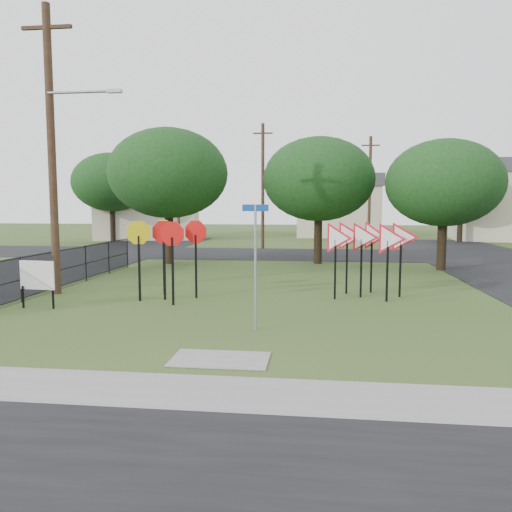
{
  "coord_description": "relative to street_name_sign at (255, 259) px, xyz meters",
  "views": [
    {
      "loc": [
        1.95,
        -12.19,
        3.16
      ],
      "look_at": [
        0.08,
        3.0,
        1.6
      ],
      "focal_mm": 35.0,
      "sensor_mm": 36.0,
      "label": 1
    }
  ],
  "objects": [
    {
      "name": "house_left",
      "position": [
        -14.42,
        33.84,
        1.84
      ],
      "size": [
        10.58,
        8.88,
        7.2
      ],
      "color": "beige",
      "rests_on": "ground"
    },
    {
      "name": "sidewalk",
      "position": [
        -0.42,
        -4.36,
        -1.8
      ],
      "size": [
        30.0,
        1.6,
        0.02
      ],
      "primitive_type": "cube",
      "color": "gray",
      "rests_on": "ground"
    },
    {
      "name": "far_pole_a",
      "position": [
        -2.42,
        23.84,
        2.79
      ],
      "size": [
        1.4,
        0.24,
        9.0
      ],
      "color": "#473021",
      "rests_on": "ground"
    },
    {
      "name": "tree_near_left",
      "position": [
        -6.42,
        13.84,
        3.04
      ],
      "size": [
        6.4,
        6.4,
        7.27
      ],
      "color": "black",
      "rests_on": "ground"
    },
    {
      "name": "tree_near_mid",
      "position": [
        1.58,
        14.84,
        2.73
      ],
      "size": [
        6.0,
        6.0,
        6.8
      ],
      "color": "black",
      "rests_on": "ground"
    },
    {
      "name": "street_name_sign",
      "position": [
        0.0,
        0.0,
        0.0
      ],
      "size": [
        0.66,
        0.06,
        3.18
      ],
      "color": "#94989C",
      "rests_on": "ground"
    },
    {
      "name": "curb_pad",
      "position": [
        -0.42,
        -2.56,
        -1.8
      ],
      "size": [
        2.0,
        1.2,
        0.02
      ],
      "primitive_type": "cube",
      "color": "gray",
      "rests_on": "ground"
    },
    {
      "name": "planting_strip",
      "position": [
        -0.42,
        -5.56,
        -1.8
      ],
      "size": [
        30.0,
        0.8,
        0.02
      ],
      "primitive_type": "cube",
      "color": "#30481B",
      "rests_on": "ground"
    },
    {
      "name": "tree_far_right",
      "position": [
        13.58,
        31.84,
        2.73
      ],
      "size": [
        6.0,
        6.0,
        6.8
      ],
      "color": "black",
      "rests_on": "ground"
    },
    {
      "name": "info_board",
      "position": [
        -6.96,
        1.82,
        -0.83
      ],
      "size": [
        1.18,
        0.17,
        1.47
      ],
      "color": "black",
      "rests_on": "ground"
    },
    {
      "name": "house_right",
      "position": [
        17.58,
        35.84,
        1.84
      ],
      "size": [
        8.3,
        8.3,
        7.2
      ],
      "color": "beige",
      "rests_on": "ground"
    },
    {
      "name": "stop_sign_cluster",
      "position": [
        -3.44,
        3.74,
        0.16
      ],
      "size": [
        2.52,
        2.05,
        2.68
      ],
      "color": "black",
      "rests_on": "ground"
    },
    {
      "name": "far_pole_c",
      "position": [
        -10.42,
        29.84,
        2.79
      ],
      "size": [
        1.4,
        0.24,
        9.0
      ],
      "color": "#473021",
      "rests_on": "ground"
    },
    {
      "name": "tree_far_left",
      "position": [
        -16.42,
        29.84,
        3.36
      ],
      "size": [
        6.8,
        6.8,
        7.73
      ],
      "color": "black",
      "rests_on": "ground"
    },
    {
      "name": "tree_near_right",
      "position": [
        7.58,
        12.84,
        2.41
      ],
      "size": [
        5.6,
        5.6,
        6.33
      ],
      "color": "black",
      "rests_on": "ground"
    },
    {
      "name": "ground",
      "position": [
        -0.42,
        -0.16,
        -1.81
      ],
      "size": [
        140.0,
        140.0,
        0.0
      ],
      "primitive_type": "plane",
      "color": "#30481B"
    },
    {
      "name": "street_far",
      "position": [
        -0.42,
        19.84,
        -1.8
      ],
      "size": [
        60.0,
        8.0,
        0.02
      ],
      "primitive_type": "cube",
      "color": "black",
      "rests_on": "ground"
    },
    {
      "name": "house_mid",
      "position": [
        3.58,
        39.84,
        1.34
      ],
      "size": [
        8.4,
        8.4,
        6.2
      ],
      "color": "beige",
      "rests_on": "ground"
    },
    {
      "name": "yield_sign_cluster",
      "position": [
        3.25,
        5.05,
        0.13
      ],
      "size": [
        3.34,
        2.3,
        2.65
      ],
      "color": "black",
      "rests_on": "ground"
    },
    {
      "name": "street_left",
      "position": [
        -12.42,
        9.84,
        -1.8
      ],
      "size": [
        8.0,
        50.0,
        0.02
      ],
      "primitive_type": "cube",
      "color": "black",
      "rests_on": "ground"
    },
    {
      "name": "utility_pole_main",
      "position": [
        -7.65,
        4.34,
        3.4
      ],
      "size": [
        3.55,
        0.33,
        10.0
      ],
      "color": "#473021",
      "rests_on": "ground"
    },
    {
      "name": "far_pole_b",
      "position": [
        5.58,
        27.84,
        2.54
      ],
      "size": [
        1.4,
        0.24,
        8.5
      ],
      "color": "#473021",
      "rests_on": "ground"
    },
    {
      "name": "fence_run",
      "position": [
        -8.02,
        6.09,
        -1.03
      ],
      "size": [
        0.05,
        11.55,
        1.5
      ],
      "color": "black",
      "rests_on": "ground"
    }
  ]
}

